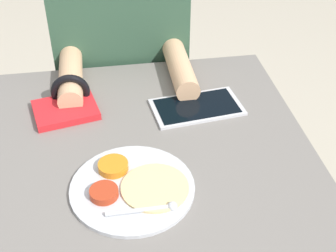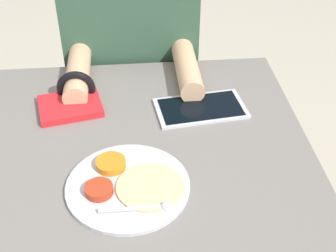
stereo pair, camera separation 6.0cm
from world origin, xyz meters
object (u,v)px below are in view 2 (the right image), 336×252
(tablet_device, at_px, (201,108))
(thali_tray, at_px, (128,185))
(person_diner, at_px, (134,91))
(red_notebook, at_px, (70,107))

(tablet_device, bearing_deg, thali_tray, -126.10)
(thali_tray, xyz_separation_m, tablet_device, (0.21, 0.29, -0.00))
(tablet_device, xyz_separation_m, person_diner, (-0.18, 0.39, -0.18))
(thali_tray, bearing_deg, red_notebook, 115.38)
(thali_tray, relative_size, tablet_device, 1.08)
(tablet_device, bearing_deg, person_diner, 115.29)
(tablet_device, height_order, person_diner, person_diner)
(thali_tray, distance_m, person_diner, 0.70)
(tablet_device, bearing_deg, red_notebook, 174.37)
(thali_tray, distance_m, tablet_device, 0.36)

